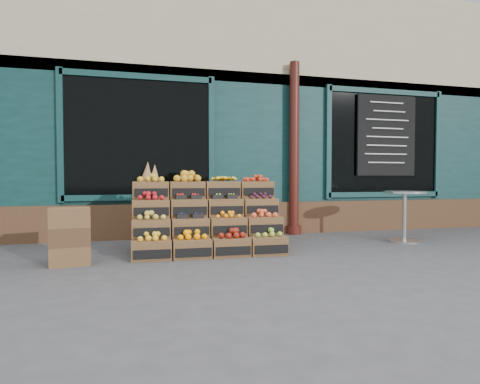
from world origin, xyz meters
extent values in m
plane|color=#3C3C3E|center=(0.00, 0.00, 0.00)|extent=(60.00, 60.00, 0.00)
cube|color=#0E3130|center=(0.00, 5.20, 2.40)|extent=(12.00, 6.00, 4.80)
cube|color=#C1B28C|center=(0.00, 2.28, 3.80)|extent=(12.00, 0.18, 2.00)
cube|color=#0E3130|center=(0.00, 2.25, 1.50)|extent=(12.00, 0.12, 3.00)
cube|color=#4A311D|center=(0.00, 2.18, 0.30)|extent=(12.00, 0.18, 0.60)
cube|color=black|center=(-1.60, 2.18, 1.75)|extent=(2.40, 0.06, 2.00)
cube|color=black|center=(3.20, 2.18, 1.75)|extent=(2.40, 0.06, 2.00)
cylinder|color=#3E130E|center=(1.20, 2.05, 1.60)|extent=(0.18, 0.18, 3.20)
cube|color=black|center=(3.20, 2.10, 1.90)|extent=(1.30, 0.04, 1.60)
cube|color=brown|center=(-1.48, 0.34, 0.13)|extent=(0.51, 0.36, 0.25)
cube|color=black|center=(-1.49, 0.16, 0.10)|extent=(0.46, 0.03, 0.11)
cube|color=gold|center=(-1.48, 0.34, 0.29)|extent=(0.41, 0.28, 0.08)
cube|color=brown|center=(-0.96, 0.32, 0.13)|extent=(0.51, 0.36, 0.25)
cube|color=black|center=(-0.96, 0.14, 0.10)|extent=(0.46, 0.03, 0.11)
cube|color=#FF9300|center=(-0.96, 0.32, 0.30)|extent=(0.41, 0.28, 0.09)
cube|color=brown|center=(-0.44, 0.31, 0.13)|extent=(0.51, 0.36, 0.25)
cube|color=black|center=(-0.44, 0.12, 0.10)|extent=(0.46, 0.03, 0.11)
cube|color=maroon|center=(-0.44, 0.31, 0.30)|extent=(0.41, 0.28, 0.10)
cube|color=brown|center=(0.08, 0.29, 0.13)|extent=(0.51, 0.36, 0.25)
cube|color=black|center=(0.08, 0.11, 0.10)|extent=(0.46, 0.03, 0.11)
cube|color=#85AE35|center=(0.08, 0.29, 0.29)|extent=(0.41, 0.28, 0.08)
cube|color=brown|center=(-1.47, 0.55, 0.38)|extent=(0.51, 0.36, 0.25)
cube|color=black|center=(-1.48, 0.37, 0.35)|extent=(0.46, 0.03, 0.11)
cube|color=#B09E3E|center=(-1.47, 0.55, 0.54)|extent=(0.41, 0.28, 0.08)
cube|color=brown|center=(-0.95, 0.54, 0.38)|extent=(0.51, 0.36, 0.25)
cube|color=black|center=(-0.96, 0.35, 0.35)|extent=(0.46, 0.03, 0.11)
cube|color=navy|center=(-0.95, 0.54, 0.52)|extent=(0.41, 0.28, 0.03)
cube|color=brown|center=(-0.43, 0.52, 0.38)|extent=(0.51, 0.36, 0.25)
cube|color=black|center=(-0.44, 0.33, 0.35)|extent=(0.46, 0.03, 0.11)
cube|color=orange|center=(-0.43, 0.52, 0.54)|extent=(0.41, 0.28, 0.07)
cube|color=brown|center=(0.09, 0.50, 0.38)|extent=(0.51, 0.36, 0.25)
cube|color=black|center=(0.08, 0.32, 0.35)|extent=(0.46, 0.03, 0.11)
cube|color=#DE4D2D|center=(0.09, 0.50, 0.54)|extent=(0.41, 0.28, 0.08)
cube|color=brown|center=(-1.47, 0.76, 0.63)|extent=(0.51, 0.36, 0.25)
cube|color=black|center=(-1.47, 0.58, 0.60)|extent=(0.46, 0.03, 0.11)
cube|color=maroon|center=(-1.47, 0.76, 0.79)|extent=(0.41, 0.28, 0.08)
cube|color=brown|center=(-0.94, 0.75, 0.63)|extent=(0.51, 0.36, 0.25)
cube|color=black|center=(-0.95, 0.56, 0.60)|extent=(0.46, 0.03, 0.11)
cube|color=red|center=(-0.94, 0.75, 0.77)|extent=(0.41, 0.28, 0.03)
cube|color=brown|center=(-0.42, 0.73, 0.63)|extent=(0.51, 0.36, 0.25)
cube|color=black|center=(-0.43, 0.55, 0.60)|extent=(0.46, 0.03, 0.11)
cube|color=#8DB53D|center=(-0.42, 0.73, 0.77)|extent=(0.41, 0.28, 0.03)
cube|color=brown|center=(0.10, 0.71, 0.63)|extent=(0.51, 0.36, 0.25)
cube|color=black|center=(0.09, 0.53, 0.60)|extent=(0.46, 0.03, 0.11)
cube|color=#330F20|center=(0.10, 0.71, 0.78)|extent=(0.41, 0.28, 0.06)
cube|color=brown|center=(-1.46, 0.98, 0.88)|extent=(0.51, 0.36, 0.25)
cube|color=black|center=(-1.46, 0.79, 0.85)|extent=(0.46, 0.03, 0.11)
cube|color=gold|center=(-1.46, 0.98, 1.05)|extent=(0.41, 0.28, 0.08)
cube|color=brown|center=(-0.94, 0.96, 0.88)|extent=(0.51, 0.36, 0.25)
cube|color=black|center=(-0.94, 0.77, 0.85)|extent=(0.46, 0.03, 0.11)
cube|color=#C4851A|center=(-0.94, 0.96, 1.06)|extent=(0.41, 0.28, 0.12)
cube|color=brown|center=(-0.42, 0.94, 0.88)|extent=(0.51, 0.36, 0.25)
cube|color=black|center=(-0.42, 0.76, 0.85)|extent=(0.46, 0.03, 0.11)
cube|color=gold|center=(-0.42, 0.94, 1.04)|extent=(0.41, 0.28, 0.08)
cube|color=brown|center=(0.10, 0.93, 0.88)|extent=(0.51, 0.36, 0.25)
cube|color=black|center=(0.10, 0.74, 0.85)|extent=(0.46, 0.03, 0.11)
cube|color=red|center=(0.10, 0.93, 1.04)|extent=(0.41, 0.28, 0.07)
cube|color=#4A311D|center=(-0.69, 0.53, 0.13)|extent=(2.07, 0.41, 0.25)
cube|color=#4A311D|center=(-0.68, 0.74, 0.25)|extent=(2.07, 0.41, 0.50)
cube|color=#4A311D|center=(-0.68, 0.95, 0.38)|extent=(2.07, 0.41, 0.75)
cone|color=olive|center=(-1.51, 0.98, 1.15)|extent=(0.17, 0.17, 0.29)
cone|color=olive|center=(-1.40, 1.02, 1.13)|extent=(0.15, 0.15, 0.25)
cube|color=brown|center=(-2.45, 0.26, 0.12)|extent=(0.50, 0.38, 0.23)
cube|color=#4A311D|center=(-2.45, 0.26, 0.35)|extent=(0.50, 0.38, 0.23)
cube|color=brown|center=(-2.45, 0.26, 0.58)|extent=(0.50, 0.38, 0.23)
cylinder|color=#B6B8BE|center=(2.59, 0.70, 0.02)|extent=(0.49, 0.49, 0.03)
cylinder|color=#B6B8BE|center=(2.59, 0.70, 0.41)|extent=(0.07, 0.07, 0.80)
cylinder|color=#B6B8BE|center=(2.59, 0.70, 0.82)|extent=(0.67, 0.67, 0.03)
imported|color=#1B5F24|center=(-1.51, 2.87, 0.97)|extent=(0.82, 0.68, 1.93)
camera|label=1|loc=(-1.68, -4.93, 1.06)|focal=30.00mm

